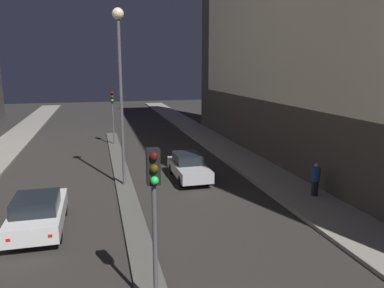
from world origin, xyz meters
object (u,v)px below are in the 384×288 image
street_lamp (120,63)px  car_right_lane (189,167)px  traffic_light_mid (112,105)px  traffic_light_near (154,194)px  pedestrian_on_right_sidewalk (315,179)px  car_left_lane (38,212)px

street_lamp → car_right_lane: 6.90m
traffic_light_mid → car_right_lane: bearing=-70.9°
traffic_light_near → traffic_light_mid: size_ratio=1.00×
car_right_lane → traffic_light_mid: bearing=109.1°
car_right_lane → pedestrian_on_right_sidewalk: (5.21, -4.72, 0.27)m
street_lamp → car_right_lane: bearing=7.4°
car_left_lane → pedestrian_on_right_sidewalk: pedestrian_on_right_sidewalk is taller
traffic_light_near → car_left_lane: 7.64m
car_left_lane → street_lamp: bearing=52.4°
car_left_lane → pedestrian_on_right_sidewalk: size_ratio=2.69×
traffic_light_near → car_left_lane: size_ratio=0.99×
traffic_light_near → traffic_light_mid: same height
street_lamp → car_right_lane: street_lamp is taller
traffic_light_near → pedestrian_on_right_sidewalk: bearing=37.1°
car_left_lane → car_right_lane: car_left_lane is taller
traffic_light_mid → street_lamp: bearing=-90.0°
car_left_lane → car_right_lane: size_ratio=1.02×
street_lamp → car_left_lane: (-3.70, -4.80, -5.78)m
car_right_lane → pedestrian_on_right_sidewalk: size_ratio=2.64×
traffic_light_near → street_lamp: street_lamp is taller
traffic_light_mid → car_left_lane: bearing=-103.0°
car_right_lane → street_lamp: bearing=-172.6°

